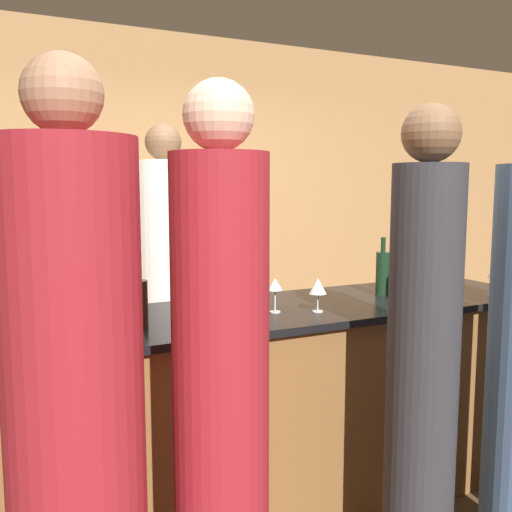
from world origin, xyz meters
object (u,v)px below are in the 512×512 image
object	(u,v)px
guest_0	(76,441)
guest_2	(221,413)
wine_bottle_2	(229,302)
guest_1	(423,363)
wine_bottle_0	(382,273)
bartender	(166,301)
wine_bottle_1	(139,304)

from	to	relation	value
guest_0	guest_2	distance (m)	0.44
guest_2	wine_bottle_2	distance (m)	0.68
guest_1	wine_bottle_0	distance (m)	0.91
bartender	wine_bottle_1	bearing A→B (deg)	67.07
bartender	wine_bottle_2	size ratio (longest dim) A/B	7.01
bartender	guest_1	size ratio (longest dim) A/B	1.03
guest_1	wine_bottle_0	bearing A→B (deg)	62.10
guest_0	wine_bottle_1	distance (m)	0.83
guest_1	guest_0	bearing A→B (deg)	-176.35
guest_2	wine_bottle_0	world-z (taller)	guest_2
wine_bottle_0	wine_bottle_2	size ratio (longest dim) A/B	1.12
guest_0	wine_bottle_2	world-z (taller)	guest_0
guest_2	wine_bottle_1	distance (m)	0.76
guest_2	wine_bottle_1	world-z (taller)	guest_2
guest_1	wine_bottle_1	world-z (taller)	guest_1
guest_0	guest_1	size ratio (longest dim) A/B	1.02
guest_0	wine_bottle_1	world-z (taller)	guest_0
bartender	wine_bottle_2	distance (m)	1.17
wine_bottle_1	wine_bottle_2	world-z (taller)	wine_bottle_2
guest_0	wine_bottle_0	world-z (taller)	guest_0
guest_0	wine_bottle_2	bearing A→B (deg)	38.50
wine_bottle_1	wine_bottle_2	distance (m)	0.38
guest_1	wine_bottle_2	bearing A→B (deg)	142.20
guest_2	wine_bottle_2	world-z (taller)	guest_2
guest_0	wine_bottle_2	distance (m)	0.95
guest_2	wine_bottle_0	xyz separation A→B (m)	(1.32, 0.87, 0.24)
bartender	wine_bottle_0	bearing A→B (deg)	138.35
wine_bottle_0	wine_bottle_1	distance (m)	1.40
bartender	wine_bottle_0	size ratio (longest dim) A/B	6.23
bartender	wine_bottle_2	xyz separation A→B (m)	(-0.08, -1.15, 0.21)
guest_2	wine_bottle_1	size ratio (longest dim) A/B	6.96
guest_2	bartender	bearing A→B (deg)	78.33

